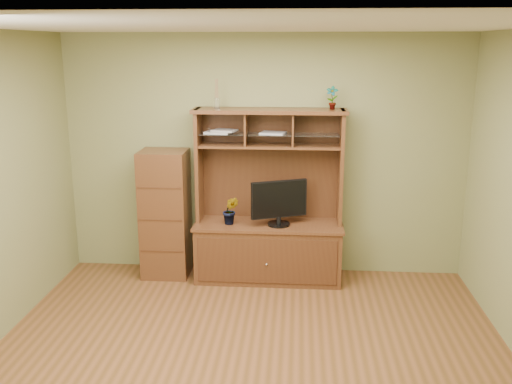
# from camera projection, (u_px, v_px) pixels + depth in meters

# --- Properties ---
(room) EXTENTS (4.54, 4.04, 2.74)m
(room) POSITION_uv_depth(u_px,v_px,m) (249.00, 204.00, 4.49)
(room) COLOR #553518
(room) RESTS_ON ground
(media_hutch) EXTENTS (1.66, 0.61, 1.90)m
(media_hutch) POSITION_uv_depth(u_px,v_px,m) (268.00, 234.00, 6.36)
(media_hutch) COLOR #452113
(media_hutch) RESTS_ON room
(monitor) EXTENTS (0.60, 0.29, 0.50)m
(monitor) POSITION_uv_depth(u_px,v_px,m) (279.00, 202.00, 6.17)
(monitor) COLOR black
(monitor) RESTS_ON media_hutch
(orchid_plant) EXTENTS (0.18, 0.15, 0.31)m
(orchid_plant) POSITION_uv_depth(u_px,v_px,m) (231.00, 210.00, 6.24)
(orchid_plant) COLOR #21521C
(orchid_plant) RESTS_ON media_hutch
(top_plant) EXTENTS (0.15, 0.12, 0.25)m
(top_plant) POSITION_uv_depth(u_px,v_px,m) (332.00, 98.00, 6.01)
(top_plant) COLOR #2F6724
(top_plant) RESTS_ON media_hutch
(reed_diffuser) EXTENTS (0.06, 0.06, 0.31)m
(reed_diffuser) POSITION_uv_depth(u_px,v_px,m) (217.00, 97.00, 6.10)
(reed_diffuser) COLOR silver
(reed_diffuser) RESTS_ON media_hutch
(magazines) EXTENTS (0.90, 0.26, 0.04)m
(magazines) POSITION_uv_depth(u_px,v_px,m) (238.00, 132.00, 6.18)
(magazines) COLOR #B0B0B5
(magazines) RESTS_ON media_hutch
(side_cabinet) EXTENTS (0.51, 0.47, 1.44)m
(side_cabinet) POSITION_uv_depth(u_px,v_px,m) (165.00, 214.00, 6.41)
(side_cabinet) COLOR #452113
(side_cabinet) RESTS_ON room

